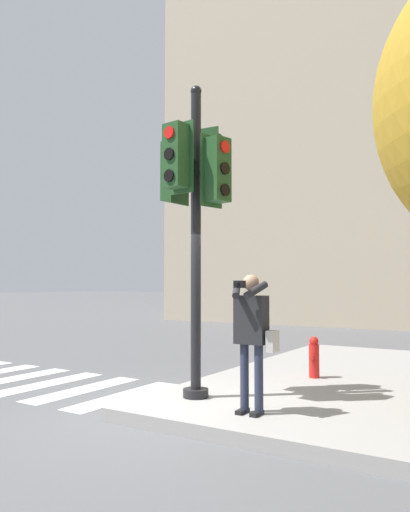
% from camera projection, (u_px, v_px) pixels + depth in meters
% --- Properties ---
extents(ground_plane, '(160.00, 160.00, 0.00)m').
position_uv_depth(ground_plane, '(155.00, 418.00, 6.65)').
color(ground_plane, '#5B5B5E').
extents(traffic_signal_pole, '(1.20, 1.20, 4.53)m').
position_uv_depth(traffic_signal_pole, '(195.00, 189.00, 7.26)').
color(traffic_signal_pole, black).
rests_on(traffic_signal_pole, sidewalk_corner).
extents(person_photographer, '(0.58, 0.54, 1.73)m').
position_uv_depth(person_photographer, '(252.00, 330.00, 6.26)').
color(person_photographer, black).
rests_on(person_photographer, sidewalk_corner).
extents(fire_hydrant, '(0.18, 0.24, 0.70)m').
position_uv_depth(fire_hydrant, '(314.00, 357.00, 8.59)').
color(fire_hydrant, red).
rests_on(fire_hydrant, sidewalk_corner).
extents(building_left, '(12.52, 11.83, 17.78)m').
position_uv_depth(building_left, '(321.00, 152.00, 26.87)').
color(building_left, tan).
rests_on(building_left, ground_plane).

